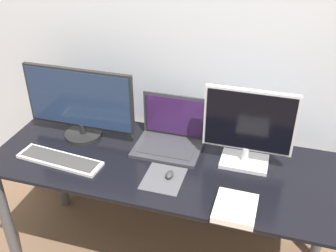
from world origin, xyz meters
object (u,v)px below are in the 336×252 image
laptop (170,135)px  monitor_right (248,128)px  book (235,208)px  keyboard (60,160)px  mouse (170,175)px  monitor_left (79,103)px

laptop → monitor_right: bearing=-7.1°
laptop → book: (0.42, -0.42, -0.05)m
monitor_right → keyboard: bearing=-164.2°
laptop → keyboard: (-0.50, -0.31, -0.06)m
monitor_right → mouse: bearing=-145.7°
keyboard → mouse: (0.58, 0.03, 0.01)m
monitor_left → book: monitor_left is taller
monitor_left → laptop: monitor_left is taller
monitor_right → keyboard: 0.97m
monitor_left → monitor_right: bearing=-0.0°
monitor_left → keyboard: (-0.00, -0.26, -0.20)m
book → keyboard: bearing=173.4°
monitor_right → keyboard: (-0.91, -0.26, -0.20)m
monitor_left → mouse: bearing=-21.4°
monitor_right → mouse: (-0.33, -0.23, -0.19)m
keyboard → book: 0.93m
keyboard → book: size_ratio=2.24×
monitor_right → laptop: bearing=172.9°
laptop → book: laptop is taller
monitor_right → laptop: (-0.41, 0.05, -0.14)m
monitor_right → book: 0.41m
keyboard → monitor_left: bearing=89.2°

